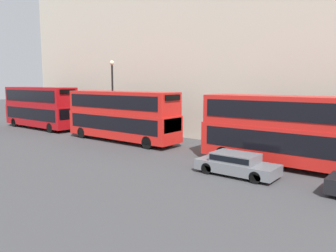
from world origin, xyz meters
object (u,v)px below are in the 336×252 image
at_px(pedestrian, 226,140).
at_px(bus_leading, 294,129).
at_px(bus_second_in_queue, 121,114).
at_px(bus_third_in_queue, 40,106).
at_px(car_hatchback, 236,163).

bearing_deg(pedestrian, bus_leading, -112.14).
relative_size(bus_second_in_queue, bus_third_in_queue, 1.06).
distance_m(bus_third_in_queue, pedestrian, 21.97).
height_order(bus_second_in_queue, car_hatchback, bus_second_in_queue).
xyz_separation_m(bus_leading, bus_third_in_queue, (0.00, 27.47, 0.14)).
distance_m(bus_second_in_queue, pedestrian, 9.31).
bearing_deg(bus_second_in_queue, car_hatchback, -105.07).
bearing_deg(bus_third_in_queue, car_hatchback, -97.59).
xyz_separation_m(bus_leading, car_hatchback, (-3.40, 1.94, -1.70)).
xyz_separation_m(bus_leading, bus_second_in_queue, (-0.00, 14.57, 0.02)).
bearing_deg(bus_third_in_queue, bus_second_in_queue, -90.00).
bearing_deg(pedestrian, car_hatchback, -146.69).
bearing_deg(bus_third_in_queue, pedestrian, -83.92).
xyz_separation_m(bus_second_in_queue, pedestrian, (2.32, -8.87, -1.65)).
relative_size(bus_second_in_queue, car_hatchback, 2.54).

